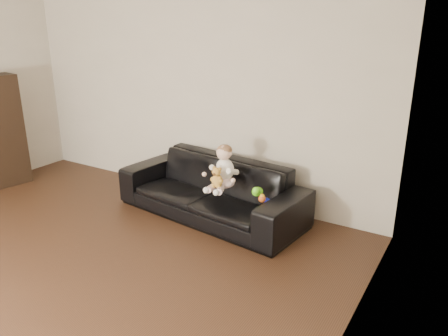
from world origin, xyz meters
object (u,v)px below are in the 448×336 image
Objects in this scene: sofa at (211,189)px; toy_green at (257,192)px; baby at (223,169)px; teddy_bear at (217,178)px; toy_blue_disc at (265,200)px; toy_rattle at (262,199)px; cabinet at (1,131)px.

sofa is 0.67m from toy_green.
toy_green is at bearing -14.05° from baby.
baby is 0.15m from teddy_bear.
sofa is 16.12× the size of toy_green.
toy_green is at bearing 151.25° from toy_blue_disc.
toy_rattle is (0.76, -0.25, 0.14)m from sofa.
toy_green is 0.16m from toy_rattle.
cabinet is (-2.91, -0.57, 0.41)m from sofa.
toy_rattle is (3.67, 0.33, -0.27)m from cabinet.
toy_rattle is (0.51, 0.02, -0.13)m from teddy_bear.
baby reaches higher than sofa.
sofa is 0.45m from teddy_bear.
cabinet reaches higher than toy_blue_disc.
baby is (3.15, 0.45, -0.10)m from cabinet.
teddy_bear is at bearing -161.16° from toy_green.
toy_rattle is (0.11, -0.12, -0.01)m from toy_green.
toy_green is at bearing -4.09° from sofa.
toy_blue_disc is (3.68, 0.38, -0.30)m from cabinet.
toy_green is 1.79× the size of toy_rattle.
baby reaches higher than teddy_bear.
cabinet is at bearing 158.95° from teddy_bear.
teddy_bear is at bearing -99.03° from baby.
baby is 3.52× the size of toy_green.
cabinet is at bearing 175.20° from baby.
toy_rattle is at bearing -103.16° from toy_blue_disc.
toy_blue_disc is (0.52, 0.07, -0.16)m from teddy_bear.
baby is 5.27× the size of toy_blue_disc.
teddy_bear is 0.44m from toy_green.
teddy_bear is 0.53m from toy_rattle.
cabinet is at bearing -174.92° from toy_rattle.
cabinet is 6.52× the size of teddy_bear.
teddy_bear is 1.66× the size of toy_green.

